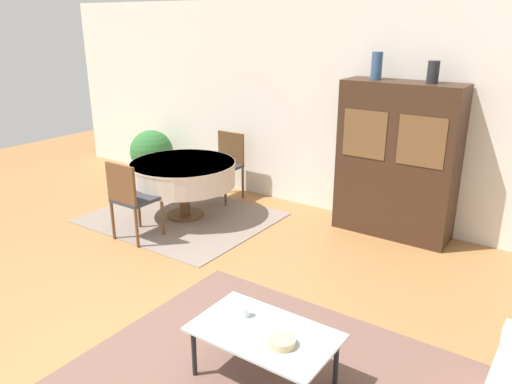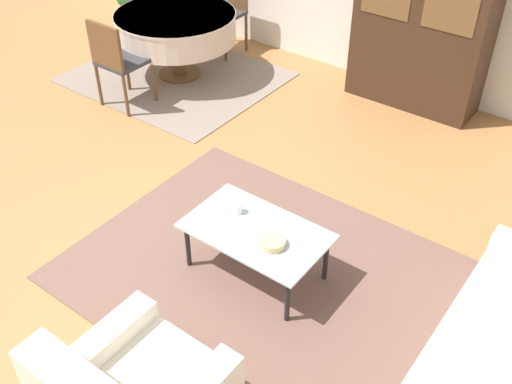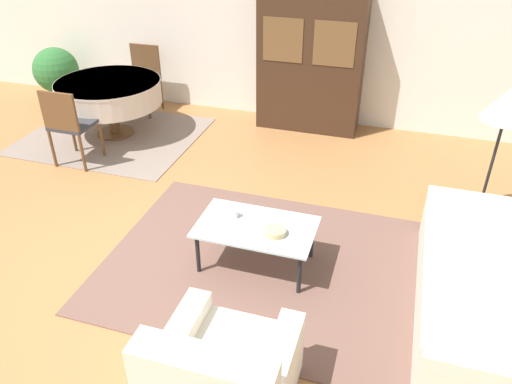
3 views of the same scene
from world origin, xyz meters
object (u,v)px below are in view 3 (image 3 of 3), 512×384
dining_table (109,92)px  cup (234,213)px  floor_lamp (507,109)px  coffee_table (256,230)px  dining_chair_far (143,74)px  bowl (275,231)px  potted_plant (56,72)px  display_cabinet (311,62)px  couch (495,291)px  dining_chair_near (68,122)px  armchair (222,379)px

dining_table → cup: dining_table is taller
cup → floor_lamp: bearing=29.6°
coffee_table → dining_chair_far: dining_chair_far is taller
bowl → potted_plant: size_ratio=0.23×
coffee_table → display_cabinet: size_ratio=0.56×
bowl → coffee_table: bearing=161.4°
couch → potted_plant: 6.59m
dining_table → display_cabinet: bearing=23.3°
dining_table → dining_chair_near: 0.88m
armchair → cup: (-0.45, 1.49, 0.16)m
display_cabinet → cup: 3.01m
dining_chair_near → cup: size_ratio=11.82×
dining_chair_far → bowl: dining_chair_far is taller
couch → potted_plant: bearing=63.8°
couch → dining_chair_far: 5.40m
armchair → cup: armchair is taller
dining_chair_near → armchair: bearing=-42.0°
display_cabinet → dining_chair_near: display_cabinet is taller
dining_table → dining_chair_far: 0.88m
dining_chair_far → floor_lamp: (4.49, -1.62, 0.65)m
couch → dining_table: size_ratio=1.53×
floor_lamp → potted_plant: (-5.91, 1.55, -0.73)m
armchair → dining_table: (-2.83, 3.44, 0.30)m
armchair → cup: bearing=106.7°
coffee_table → display_cabinet: bearing=93.9°
dining_chair_near → bowl: size_ratio=5.01×
coffee_table → potted_plant: bearing=145.0°
floor_lamp → potted_plant: floor_lamp is taller
armchair → coffee_table: 1.44m
display_cabinet → dining_chair_near: (-2.40, -1.91, -0.35)m
display_cabinet → armchair: bearing=-84.4°
display_cabinet → dining_chair_far: (-2.40, -0.15, -0.35)m
cup → bowl: bearing=-18.4°
dining_chair_far → cup: dining_chair_far is taller
display_cabinet → floor_lamp: size_ratio=1.28×
couch → dining_table: 4.97m
dining_table → dining_chair_far: size_ratio=1.43×
dining_chair_near → cup: (2.38, -1.06, -0.09)m
dining_table → floor_lamp: (4.49, -0.74, 0.61)m
armchair → dining_chair_near: bearing=138.0°
bowl → potted_plant: potted_plant is taller
dining_chair_far → floor_lamp: bearing=160.1°
coffee_table → bowl: (0.18, -0.06, 0.06)m
coffee_table → floor_lamp: size_ratio=0.71×
potted_plant → armchair: bearing=-45.0°
armchair → bowl: 1.37m
dining_chair_far → cup: size_ratio=11.82×
armchair → display_cabinet: (-0.44, 4.47, 0.61)m
armchair → cup: 1.57m
dining_chair_near → bowl: bearing=-23.2°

